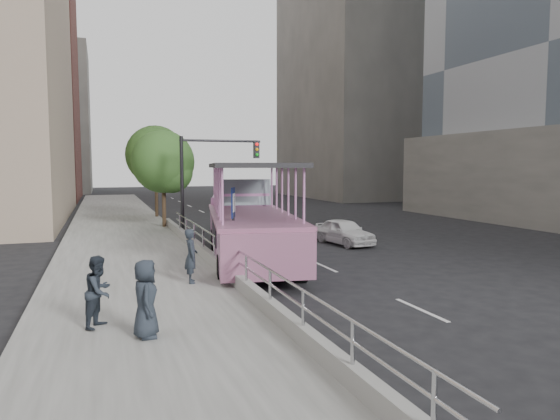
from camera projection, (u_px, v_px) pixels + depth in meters
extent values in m
plane|color=black|center=(350.00, 295.00, 14.44)|extent=(160.00, 160.00, 0.00)
cube|color=#A3A39E|center=(126.00, 248.00, 21.87)|extent=(5.50, 80.00, 0.30)
cube|color=gray|center=(228.00, 272.00, 15.23)|extent=(0.24, 30.00, 0.36)
cylinder|color=#B3B4B8|center=(434.00, 399.00, 5.80)|extent=(0.07, 0.07, 0.70)
cylinder|color=#B3B4B8|center=(353.00, 342.00, 7.68)|extent=(0.07, 0.07, 0.70)
cylinder|color=#B3B4B8|center=(303.00, 308.00, 9.55)|extent=(0.07, 0.07, 0.70)
cylinder|color=#B3B4B8|center=(270.00, 284.00, 11.43)|extent=(0.07, 0.07, 0.70)
cylinder|color=#B3B4B8|center=(246.00, 268.00, 13.30)|extent=(0.07, 0.07, 0.70)
cylinder|color=#B3B4B8|center=(228.00, 255.00, 15.18)|extent=(0.07, 0.07, 0.70)
cylinder|color=#B3B4B8|center=(214.00, 245.00, 17.05)|extent=(0.07, 0.07, 0.70)
cylinder|color=#B3B4B8|center=(203.00, 237.00, 18.93)|extent=(0.07, 0.07, 0.70)
cylinder|color=#B3B4B8|center=(194.00, 231.00, 20.81)|extent=(0.07, 0.07, 0.70)
cylinder|color=#B3B4B8|center=(186.00, 226.00, 22.68)|extent=(0.07, 0.07, 0.70)
cylinder|color=#B3B4B8|center=(180.00, 221.00, 24.56)|extent=(0.07, 0.07, 0.70)
cylinder|color=#B3B4B8|center=(228.00, 255.00, 15.18)|extent=(0.06, 22.00, 0.06)
cylinder|color=#B3B4B8|center=(228.00, 244.00, 15.15)|extent=(0.06, 22.00, 0.06)
cylinder|color=black|center=(223.00, 270.00, 15.49)|extent=(0.56, 1.04, 0.99)
cylinder|color=black|center=(300.00, 267.00, 15.89)|extent=(0.56, 1.04, 0.99)
cylinder|color=black|center=(219.00, 253.00, 18.52)|extent=(0.56, 1.04, 0.99)
cylinder|color=black|center=(283.00, 251.00, 18.92)|extent=(0.56, 1.04, 0.99)
cylinder|color=black|center=(216.00, 241.00, 21.55)|extent=(0.56, 1.04, 0.99)
cylinder|color=black|center=(271.00, 239.00, 21.95)|extent=(0.56, 1.04, 0.99)
cube|color=#C27BB4|center=(251.00, 234.00, 18.88)|extent=(4.31, 9.38, 1.38)
cube|color=#C27BB4|center=(239.00, 214.00, 24.06)|extent=(3.07, 2.78, 1.72)
cylinder|color=#C27BB4|center=(237.00, 206.00, 24.95)|extent=(2.69, 1.22, 2.59)
cube|color=#8B5170|center=(268.00, 257.00, 14.28)|extent=(2.78, 0.87, 1.38)
cube|color=#8B5170|center=(251.00, 215.00, 18.82)|extent=(4.50, 9.73, 0.13)
cube|color=#252528|center=(252.00, 165.00, 18.22)|extent=(4.16, 7.68, 0.15)
cube|color=#8B9AA4|center=(242.00, 192.00, 22.06)|extent=(2.53, 0.67, 1.15)
cube|color=#C27BB4|center=(241.00, 199.00, 22.58)|extent=(2.58, 1.51, 0.55)
imported|color=white|center=(344.00, 232.00, 23.69)|extent=(1.96, 3.76, 1.22)
imported|color=#232A33|center=(191.00, 256.00, 14.58)|extent=(0.43, 0.61, 1.59)
imported|color=#232A33|center=(99.00, 291.00, 10.56)|extent=(0.87, 0.94, 1.53)
imported|color=#232A33|center=(146.00, 299.00, 9.90)|extent=(0.53, 0.79, 1.57)
cylinder|color=black|center=(233.00, 238.00, 16.23)|extent=(0.09, 0.09, 2.75)
cube|color=navy|center=(233.00, 203.00, 16.12)|extent=(0.29, 0.64, 0.99)
cube|color=white|center=(234.00, 203.00, 16.13)|extent=(0.18, 0.41, 0.61)
cylinder|color=black|center=(182.00, 188.00, 24.96)|extent=(0.18, 0.18, 5.20)
cylinder|color=black|center=(221.00, 141.00, 25.42)|extent=(4.20, 0.12, 0.12)
cube|color=black|center=(256.00, 150.00, 26.10)|extent=(0.28, 0.22, 0.85)
sphere|color=red|center=(257.00, 144.00, 25.95)|extent=(0.16, 0.16, 0.16)
cylinder|color=#322116|center=(164.00, 205.00, 28.17)|extent=(0.22, 0.22, 3.08)
sphere|color=#2E5120|center=(163.00, 162.00, 27.95)|extent=(3.52, 3.52, 3.52)
sphere|color=#2E5120|center=(171.00, 172.00, 27.86)|extent=(2.42, 2.42, 2.42)
cylinder|color=#322116|center=(156.00, 195.00, 33.84)|extent=(0.22, 0.22, 3.47)
sphere|color=#2E5120|center=(156.00, 155.00, 33.60)|extent=(3.97, 3.97, 3.97)
sphere|color=#2E5120|center=(162.00, 164.00, 33.51)|extent=(2.73, 2.73, 2.73)
cube|color=gray|center=(380.00, 66.00, 61.16)|extent=(20.00, 20.00, 32.00)
cube|color=gray|center=(27.00, 120.00, 68.20)|extent=(16.00, 14.00, 20.00)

